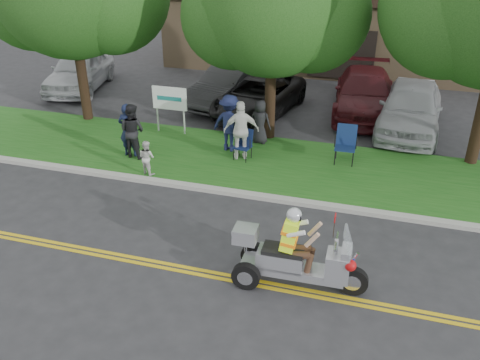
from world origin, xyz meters
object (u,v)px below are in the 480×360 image
(trike_scooter, at_px, (293,259))
(parked_car_right, at_px, (364,93))
(spectator_adult_right, at_px, (241,130))
(parked_car_left, at_px, (229,85))
(lawn_chair_a, at_px, (244,142))
(spectator_adult_mid, at_px, (132,131))
(spectator_adult_left, at_px, (128,130))
(lawn_chair_b, at_px, (346,141))
(parked_car_mid, at_px, (259,96))
(parked_car_far_left, at_px, (79,70))
(parked_car_far_right, at_px, (411,107))

(trike_scooter, xyz_separation_m, parked_car_right, (0.56, 11.23, 0.16))
(spectator_adult_right, distance_m, parked_car_left, 5.67)
(lawn_chair_a, bearing_deg, spectator_adult_mid, -156.01)
(spectator_adult_left, relative_size, parked_car_right, 0.31)
(lawn_chair_b, distance_m, parked_car_mid, 5.27)
(spectator_adult_right, height_order, parked_car_mid, spectator_adult_right)
(spectator_adult_right, relative_size, parked_car_far_left, 0.37)
(lawn_chair_a, xyz_separation_m, parked_car_left, (-2.15, 5.22, 0.14))
(parked_car_far_left, bearing_deg, parked_car_left, -13.21)
(parked_car_mid, bearing_deg, spectator_adult_mid, -107.94)
(lawn_chair_a, height_order, parked_car_far_right, parked_car_far_right)
(lawn_chair_b, bearing_deg, parked_car_far_right, 59.69)
(lawn_chair_a, bearing_deg, spectator_adult_right, -138.54)
(lawn_chair_a, distance_m, parked_car_mid, 4.45)
(spectator_adult_right, bearing_deg, parked_car_left, -88.62)
(lawn_chair_a, height_order, parked_car_left, parked_car_left)
(lawn_chair_a, relative_size, parked_car_far_right, 0.18)
(lawn_chair_a, bearing_deg, parked_car_far_right, 49.72)
(spectator_adult_right, relative_size, parked_car_mid, 0.37)
(parked_car_right, bearing_deg, lawn_chair_b, -95.62)
(parked_car_right, xyz_separation_m, parked_car_far_right, (1.71, -1.50, 0.08))
(spectator_adult_right, bearing_deg, spectator_adult_left, -7.21)
(parked_car_right, bearing_deg, parked_car_far_right, -44.92)
(parked_car_far_left, bearing_deg, spectator_adult_mid, -59.49)
(parked_car_far_left, xyz_separation_m, parked_car_right, (12.39, 0.40, -0.05))
(spectator_adult_left, height_order, spectator_adult_mid, spectator_adult_mid)
(lawn_chair_a, bearing_deg, trike_scooter, -54.71)
(spectator_adult_left, distance_m, parked_car_far_left, 8.31)
(parked_car_far_left, bearing_deg, parked_car_mid, -18.69)
(spectator_adult_mid, bearing_deg, parked_car_right, -125.38)
(trike_scooter, relative_size, parked_car_far_right, 0.54)
(trike_scooter, distance_m, lawn_chair_b, 6.24)
(spectator_adult_left, bearing_deg, lawn_chair_a, -171.08)
(parked_car_left, bearing_deg, trike_scooter, -52.94)
(spectator_adult_left, bearing_deg, lawn_chair_b, -171.59)
(lawn_chair_a, height_order, spectator_adult_left, spectator_adult_left)
(spectator_adult_left, xyz_separation_m, parked_car_far_left, (-5.63, 6.10, -0.11))
(parked_car_far_left, height_order, parked_car_right, parked_car_far_left)
(lawn_chair_b, bearing_deg, parked_car_far_left, 157.34)
(parked_car_far_left, height_order, parked_car_far_right, parked_car_far_right)
(parked_car_right, height_order, parked_car_far_right, parked_car_far_right)
(parked_car_mid, distance_m, parked_car_right, 4.10)
(lawn_chair_b, relative_size, spectator_adult_mid, 0.68)
(spectator_adult_left, relative_size, parked_car_far_right, 0.33)
(spectator_adult_mid, height_order, parked_car_far_right, spectator_adult_mid)
(lawn_chair_b, relative_size, parked_car_left, 0.25)
(lawn_chair_a, height_order, parked_car_far_left, parked_car_far_left)
(spectator_adult_left, xyz_separation_m, parked_car_far_right, (8.47, 5.01, -0.08))
(lawn_chair_b, relative_size, spectator_adult_left, 0.68)
(parked_car_far_left, bearing_deg, lawn_chair_a, -42.74)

